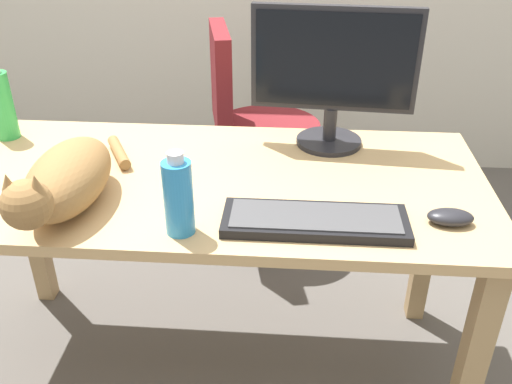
# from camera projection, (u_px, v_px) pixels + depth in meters

# --- Properties ---
(ground_plane) EXTENTS (8.00, 8.00, 0.00)m
(ground_plane) POSITION_uv_depth(u_px,v_px,m) (217.00, 362.00, 1.90)
(ground_plane) COLOR #59544F
(desk) EXTENTS (1.53, 0.71, 0.72)m
(desk) POSITION_uv_depth(u_px,v_px,m) (209.00, 207.00, 1.59)
(desk) COLOR tan
(desk) RESTS_ON ground_plane
(office_chair) EXTENTS (0.49, 0.48, 0.94)m
(office_chair) POSITION_uv_depth(u_px,v_px,m) (255.00, 153.00, 2.38)
(office_chair) COLOR black
(office_chair) RESTS_ON ground_plane
(monitor) EXTENTS (0.48, 0.20, 0.42)m
(monitor) POSITION_uv_depth(u_px,v_px,m) (334.00, 73.00, 1.62)
(monitor) COLOR #232328
(monitor) RESTS_ON desk
(keyboard) EXTENTS (0.44, 0.15, 0.03)m
(keyboard) POSITION_uv_depth(u_px,v_px,m) (315.00, 221.00, 1.33)
(keyboard) COLOR black
(keyboard) RESTS_ON desk
(cat) EXTENTS (0.19, 0.61, 0.20)m
(cat) POSITION_uv_depth(u_px,v_px,m) (65.00, 180.00, 1.36)
(cat) COLOR olive
(cat) RESTS_ON desk
(computer_mouse) EXTENTS (0.11, 0.06, 0.04)m
(computer_mouse) POSITION_uv_depth(u_px,v_px,m) (450.00, 217.00, 1.33)
(computer_mouse) COLOR #232328
(computer_mouse) RESTS_ON desk
(water_bottle) EXTENTS (0.07, 0.07, 0.23)m
(water_bottle) POSITION_uv_depth(u_px,v_px,m) (2.00, 105.00, 1.72)
(water_bottle) COLOR green
(water_bottle) RESTS_ON desk
(spray_bottle) EXTENTS (0.07, 0.07, 0.20)m
(spray_bottle) POSITION_uv_depth(u_px,v_px,m) (178.00, 196.00, 1.26)
(spray_bottle) COLOR #2D8CD1
(spray_bottle) RESTS_ON desk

